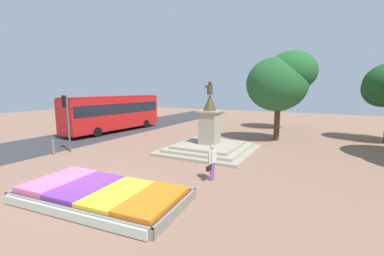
# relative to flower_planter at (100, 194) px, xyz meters

# --- Properties ---
(ground_plane) EXTENTS (85.06, 85.06, 0.00)m
(ground_plane) POSITION_rel_flower_planter_xyz_m (-1.02, 0.61, -0.25)
(ground_plane) COLOR #8C6651
(flower_planter) EXTENTS (6.89, 3.92, 0.58)m
(flower_planter) POSITION_rel_flower_planter_xyz_m (0.00, 0.00, 0.00)
(flower_planter) COLOR #38281C
(flower_planter) RESTS_ON ground_plane
(statue_monument) EXTENTS (5.97, 5.97, 4.87)m
(statue_monument) POSITION_rel_flower_planter_xyz_m (0.58, 9.36, 0.43)
(statue_monument) COLOR #9D937F
(statue_monument) RESTS_ON ground_plane
(traffic_light_mid_block) EXTENTS (0.41, 0.28, 3.90)m
(traffic_light_mid_block) POSITION_rel_flower_planter_xyz_m (-7.94, 4.62, 2.47)
(traffic_light_mid_block) COLOR #4C5156
(traffic_light_mid_block) RESTS_ON ground_plane
(city_bus) EXTENTS (3.14, 10.98, 3.59)m
(city_bus) POSITION_rel_flower_planter_xyz_m (-11.48, 12.57, 1.80)
(city_bus) COLOR red
(city_bus) RESTS_ON ground_plane
(pedestrian_with_handbag) EXTENTS (0.28, 0.73, 1.75)m
(pedestrian_with_handbag) POSITION_rel_flower_planter_xyz_m (3.02, 4.11, 0.74)
(pedestrian_with_handbag) COLOR #8C4C99
(pedestrian_with_handbag) RESTS_ON ground_plane
(kerb_bollard_mid_b) EXTENTS (0.17, 0.17, 1.01)m
(kerb_bollard_mid_b) POSITION_rel_flower_planter_xyz_m (-8.20, 3.65, 0.28)
(kerb_bollard_mid_b) COLOR slate
(kerb_bollard_mid_b) RESTS_ON ground_plane
(park_tree_behind_statue) EXTENTS (4.39, 4.40, 5.84)m
(park_tree_behind_statue) POSITION_rel_flower_planter_xyz_m (3.07, 22.54, 3.58)
(park_tree_behind_statue) COLOR brown
(park_tree_behind_statue) RESTS_ON ground_plane
(park_tree_street_side) EXTENTS (5.43, 4.17, 7.32)m
(park_tree_street_side) POSITION_rel_flower_planter_xyz_m (4.32, 15.06, 4.78)
(park_tree_street_side) COLOR #4C3823
(park_tree_street_side) RESTS_ON ground_plane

